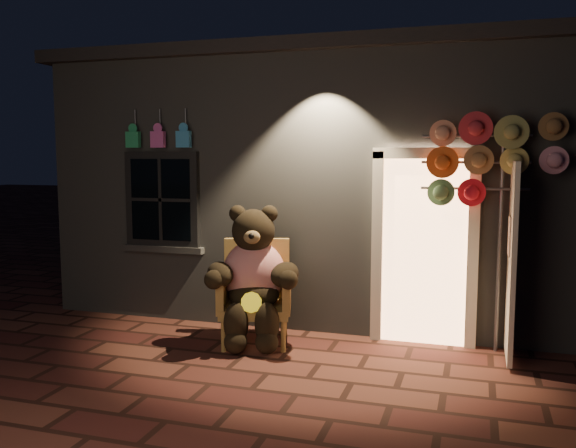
% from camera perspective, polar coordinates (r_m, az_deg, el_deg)
% --- Properties ---
extents(ground, '(60.00, 60.00, 0.00)m').
position_cam_1_polar(ground, '(6.09, -1.99, -13.80)').
color(ground, brown).
rests_on(ground, ground).
extents(shop_building, '(7.30, 5.95, 3.51)m').
position_cam_1_polar(shop_building, '(9.57, 5.92, 4.22)').
color(shop_building, slate).
rests_on(shop_building, ground).
extents(wicker_armchair, '(0.94, 0.90, 1.15)m').
position_cam_1_polar(wicker_armchair, '(6.94, -3.04, -6.33)').
color(wicker_armchair, olive).
rests_on(wicker_armchair, ground).
extents(teddy_bear, '(1.08, 0.98, 1.54)m').
position_cam_1_polar(teddy_bear, '(6.75, -3.27, -4.88)').
color(teddy_bear, red).
rests_on(teddy_bear, ground).
extents(hat_rack, '(1.46, 0.22, 2.51)m').
position_cam_1_polar(hat_rack, '(6.67, 18.17, 5.75)').
color(hat_rack, '#59595E').
rests_on(hat_rack, ground).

